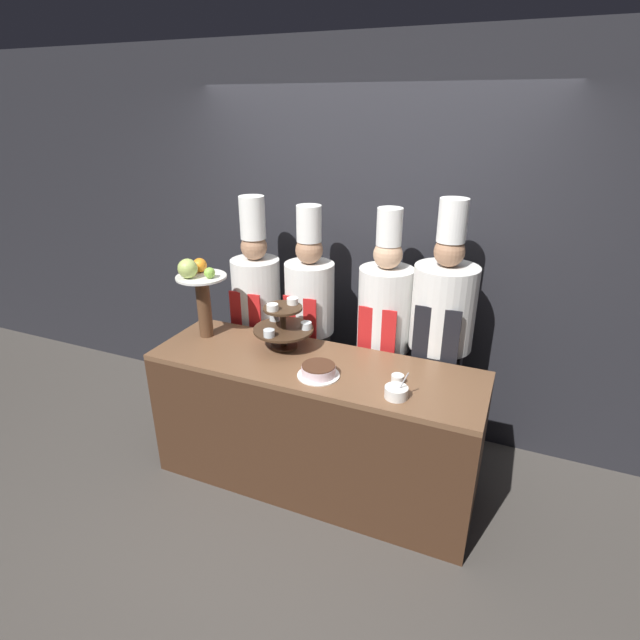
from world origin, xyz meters
The scene contains 12 objects.
ground_plane centered at (0.00, 0.00, 0.00)m, with size 14.00×14.00×0.00m, color #47423D.
wall_back centered at (0.00, 1.26, 1.40)m, with size 10.00×0.06×2.80m.
buffet_counter centered at (0.00, 0.32, 0.45)m, with size 2.08×0.65×0.91m.
tiered_stand centered at (-0.27, 0.45, 1.07)m, with size 0.39×0.39×0.32m.
fruit_pedestal centered at (-0.85, 0.39, 1.26)m, with size 0.33×0.33×0.56m.
cake_round centered at (0.09, 0.19, 0.94)m, with size 0.25×0.25×0.07m.
cup_white centered at (0.54, 0.29, 0.93)m, with size 0.07×0.07×0.05m.
serving_bowl_near centered at (0.57, 0.14, 0.94)m, with size 0.13×0.13×0.16m.
chef_left centered at (-0.71, 0.88, 0.95)m, with size 0.36×0.36×1.79m.
chef_center_left centered at (-0.27, 0.88, 0.96)m, with size 0.35×0.35×1.76m.
chef_center_right centered at (0.28, 0.88, 0.96)m, with size 0.36×0.36×1.78m.
chef_right centered at (0.67, 0.88, 1.00)m, with size 0.41×0.41×1.86m.
Camera 1 is at (1.10, -2.15, 2.37)m, focal length 28.00 mm.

